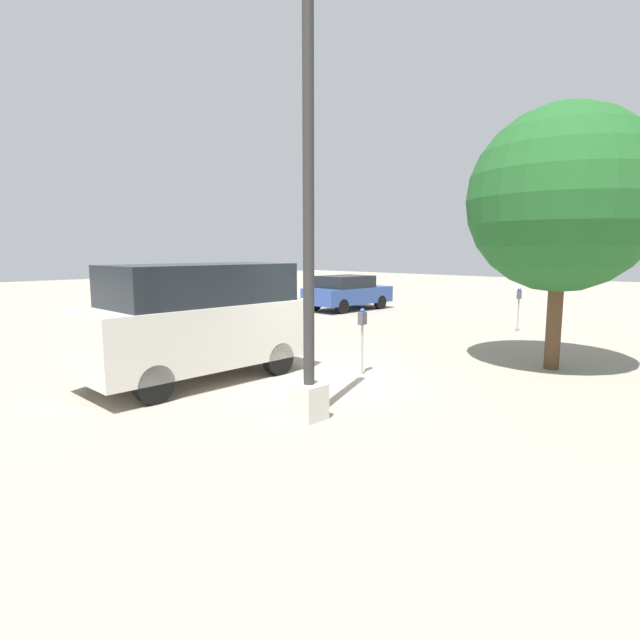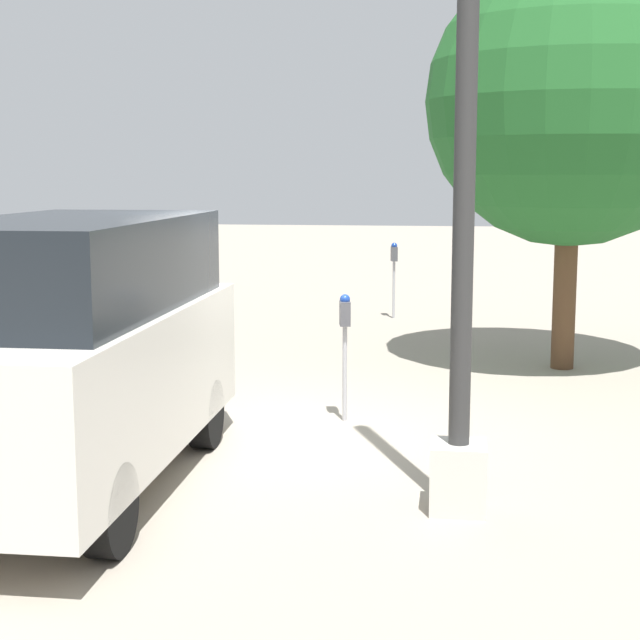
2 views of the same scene
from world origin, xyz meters
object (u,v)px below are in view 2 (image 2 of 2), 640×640
(parking_meter_far, at_px, (394,263))
(street_tree, at_px, (572,101))
(parking_meter_near, at_px, (345,328))
(lamp_post, at_px, (463,246))
(car_distant, at_px, (10,267))
(parked_van, at_px, (70,347))

(parking_meter_far, distance_m, street_tree, 5.69)
(parking_meter_far, bearing_deg, street_tree, 20.50)
(parking_meter_near, height_order, lamp_post, lamp_post)
(lamp_post, distance_m, car_distant, 14.36)
(street_tree, bearing_deg, lamp_post, -13.37)
(lamp_post, distance_m, parked_van, 3.37)
(parking_meter_near, bearing_deg, lamp_post, 13.75)
(car_distant, height_order, street_tree, street_tree)
(parking_meter_near, distance_m, parked_van, 3.30)
(parking_meter_far, height_order, car_distant, car_distant)
(parking_meter_far, distance_m, lamp_post, 10.49)
(parked_van, xyz_separation_m, car_distant, (-10.98, -5.75, -0.44))
(car_distant, bearing_deg, parked_van, -150.53)
(parking_meter_far, bearing_deg, parking_meter_near, -10.61)
(lamp_post, relative_size, parked_van, 1.37)
(lamp_post, height_order, street_tree, lamp_post)
(lamp_post, bearing_deg, car_distant, -141.01)
(parking_meter_far, bearing_deg, car_distant, -105.75)
(lamp_post, relative_size, street_tree, 1.11)
(parking_meter_near, xyz_separation_m, parking_meter_far, (-7.64, 0.04, 0.01))
(parking_meter_far, height_order, street_tree, street_tree)
(car_distant, bearing_deg, parking_meter_near, -135.32)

